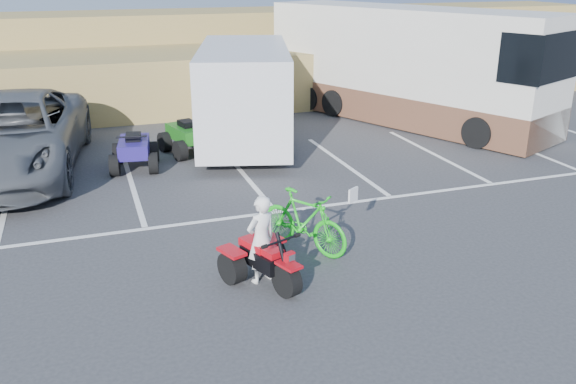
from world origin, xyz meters
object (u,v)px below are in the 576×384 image
object	(u,v)px
red_trike_atv	(268,284)
quad_atv_blue	(136,168)
grey_pickup	(10,135)
quad_atv_green	(189,153)
green_dirt_bike	(304,221)
rv_motorhome	(405,73)
rider	(261,239)
cargo_trailer	(244,93)

from	to	relation	value
red_trike_atv	quad_atv_blue	world-z (taller)	quad_atv_blue
grey_pickup	quad_atv_green	xyz separation A→B (m)	(4.40, 0.30, -0.96)
green_dirt_bike	quad_atv_blue	distance (m)	6.35
quad_atv_blue	red_trike_atv	bearing A→B (deg)	-70.03
quad_atv_blue	quad_atv_green	xyz separation A→B (m)	(1.52, 0.91, 0.00)
red_trike_atv	quad_atv_green	xyz separation A→B (m)	(0.12, 7.78, 0.00)
grey_pickup	quad_atv_green	world-z (taller)	grey_pickup
green_dirt_bike	rv_motorhome	world-z (taller)	rv_motorhome
rider	grey_pickup	distance (m)	8.47
red_trike_atv	grey_pickup	bearing A→B (deg)	99.04
rv_motorhome	quad_atv_blue	size ratio (longest dim) A/B	6.52
red_trike_atv	rv_motorhome	bearing A→B (deg)	30.06
grey_pickup	cargo_trailer	size ratio (longest dim) A/B	1.09
red_trike_atv	quad_atv_blue	size ratio (longest dim) A/B	0.93
grey_pickup	red_trike_atv	bearing A→B (deg)	-53.09
cargo_trailer	quad_atv_green	bearing A→B (deg)	-152.28
rv_motorhome	quad_atv_green	bearing A→B (deg)	167.02
rv_motorhome	quad_atv_blue	world-z (taller)	rv_motorhome
red_trike_atv	green_dirt_bike	xyz separation A→B (m)	(1.00, 1.02, 0.56)
cargo_trailer	rv_motorhome	size ratio (longest dim) A/B	0.63
green_dirt_bike	cargo_trailer	distance (m)	7.24
grey_pickup	quad_atv_blue	distance (m)	3.09
cargo_trailer	grey_pickup	bearing A→B (deg)	-158.08
cargo_trailer	green_dirt_bike	bearing A→B (deg)	-81.07
red_trike_atv	cargo_trailer	distance (m)	8.49
grey_pickup	rider	bearing A→B (deg)	-52.93
green_dirt_bike	quad_atv_blue	bearing A→B (deg)	80.55
green_dirt_bike	rider	bearing A→B (deg)	-171.98
rider	quad_atv_green	world-z (taller)	rider
red_trike_atv	quad_atv_blue	xyz separation A→B (m)	(-1.41, 6.87, 0.00)
rider	rv_motorhome	size ratio (longest dim) A/B	0.15
cargo_trailer	quad_atv_blue	distance (m)	3.80
rv_motorhome	quad_atv_blue	bearing A→B (deg)	170.63
green_dirt_bike	rv_motorhome	xyz separation A→B (m)	(6.59, 8.29, 1.00)
rider	green_dirt_bike	world-z (taller)	rider
red_trike_atv	rider	size ratio (longest dim) A/B	0.97
rider	green_dirt_bike	size ratio (longest dim) A/B	0.79
grey_pickup	quad_atv_blue	size ratio (longest dim) A/B	4.46
rider	quad_atv_green	size ratio (longest dim) A/B	0.94
green_dirt_bike	rv_motorhome	bearing A→B (deg)	19.70
red_trike_atv	rider	distance (m)	0.76
rv_motorhome	red_trike_atv	bearing A→B (deg)	-153.75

